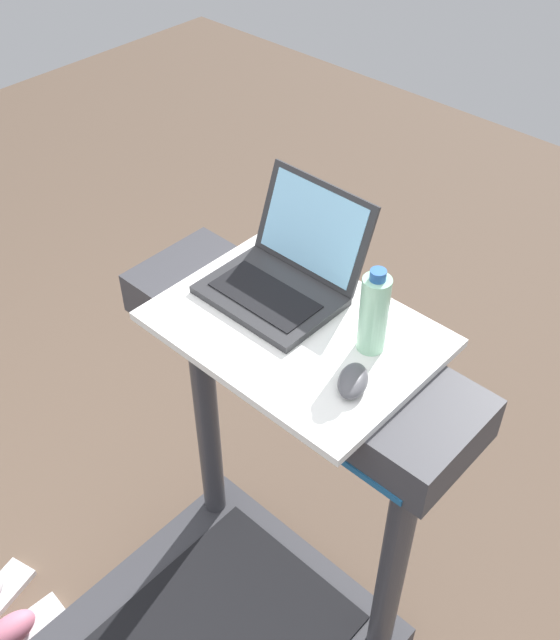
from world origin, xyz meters
TOP-DOWN VIEW (x-y plane):
  - desk_board at (0.00, 0.70)m, footprint 0.61×0.44m
  - laptop at (-0.11, 0.78)m, footprint 0.30×0.30m
  - computer_mouse at (0.21, 0.64)m, footprint 0.10×0.12m
  - water_bottle at (0.16, 0.76)m, footprint 0.06×0.06m
  - sneaker_right at (-0.51, 0.01)m, footprint 0.12×0.27m

SIDE VIEW (x-z plane):
  - sneaker_right at x=-0.51m, z-range -0.01..0.11m
  - desk_board at x=0.00m, z-range 1.14..1.16m
  - computer_mouse at x=0.21m, z-range 1.16..1.20m
  - laptop at x=-0.11m, z-range 1.10..1.32m
  - water_bottle at x=0.16m, z-range 1.16..1.36m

